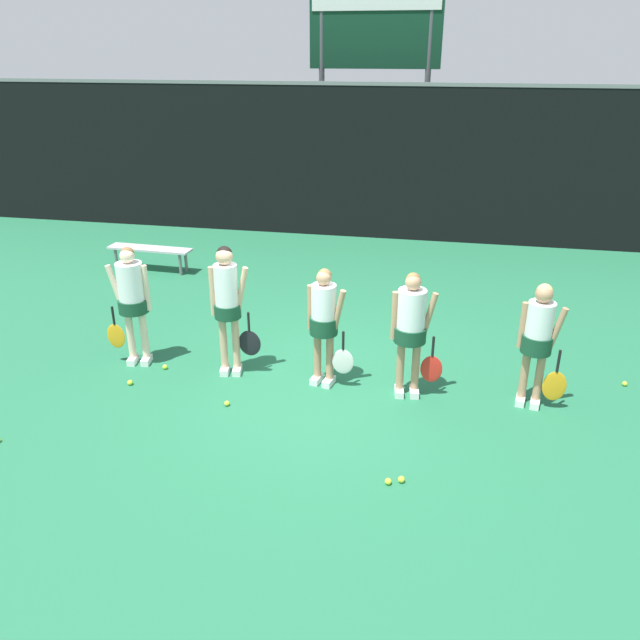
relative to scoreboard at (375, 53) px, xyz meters
name	(u,v)px	position (x,y,z in m)	size (l,w,h in m)	color
ground_plane	(317,383)	(0.44, -8.96, -4.02)	(140.00, 140.00, 0.00)	#216642
fence_windscreen	(381,163)	(0.44, -1.82, -2.27)	(60.00, 0.08, 3.47)	black
scoreboard	(375,53)	(0.00, 0.00, 0.00)	(3.15, 0.15, 5.25)	#515156
bench_courtside	(150,251)	(-3.78, -5.09, -3.61)	(1.73, 0.44, 0.47)	#B2B2B7
player_0	(132,296)	(-2.17, -8.87, -3.00)	(0.67, 0.41, 1.71)	beige
player_1	(228,300)	(-0.78, -8.90, -2.94)	(0.65, 0.36, 1.81)	tan
player_2	(324,319)	(0.53, -8.94, -3.08)	(0.64, 0.37, 1.61)	tan
player_3	(411,325)	(1.64, -9.01, -3.04)	(0.68, 0.41, 1.66)	tan
player_4	(538,336)	(3.17, -8.95, -3.08)	(0.64, 0.37, 1.61)	tan
tennis_ball_1	(388,481)	(1.59, -10.90, -3.98)	(0.07, 0.07, 0.07)	#CCE033
tennis_ball_2	(165,367)	(-1.73, -9.01, -3.98)	(0.07, 0.07, 0.07)	#CCE033
tennis_ball_3	(227,403)	(-0.56, -9.76, -3.99)	(0.07, 0.07, 0.07)	#CCE033
tennis_ball_4	(401,479)	(1.72, -10.84, -3.98)	(0.07, 0.07, 0.07)	#CCE033
tennis_ball_5	(130,383)	(-2.00, -9.52, -3.98)	(0.07, 0.07, 0.07)	#CCE033
tennis_ball_6	(625,384)	(4.48, -8.23, -3.99)	(0.06, 0.06, 0.06)	#CCE033
tennis_ball_7	(222,332)	(-1.34, -7.75, -3.98)	(0.07, 0.07, 0.07)	#CCE033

